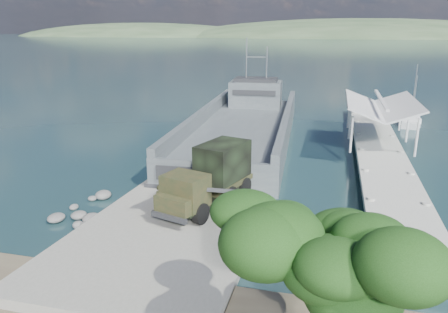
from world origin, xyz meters
TOP-DOWN VIEW (x-y plane):
  - ground at (0.00, 0.00)m, footprint 1400.00×1400.00m
  - boat_ramp at (0.00, -1.00)m, footprint 10.00×18.00m
  - shoreline_rocks at (-6.20, 0.50)m, footprint 3.20×5.60m
  - distant_headlands at (50.00, 560.00)m, footprint 1000.00×240.00m
  - pier at (13.00, 18.77)m, footprint 6.40×44.00m
  - landing_craft at (-0.31, 21.35)m, footprint 11.52×38.21m
  - military_truck at (1.42, 2.74)m, footprint 4.72×8.44m
  - soldier at (-0.97, -0.10)m, footprint 0.72×0.69m
  - sailboat_near at (18.15, 34.16)m, footprint 2.94×6.46m
  - sailboat_far at (18.81, 37.16)m, footprint 1.47×4.88m
  - overhang_tree at (8.55, -10.74)m, footprint 7.00×6.44m

SIDE VIEW (x-z plane):
  - ground at x=0.00m, z-range 0.00..0.00m
  - shoreline_rocks at x=-6.20m, z-range -0.45..0.45m
  - distant_headlands at x=50.00m, z-range -24.00..24.00m
  - boat_ramp at x=0.00m, z-range 0.00..0.50m
  - sailboat_far at x=18.81m, z-range -2.64..3.28m
  - sailboat_near at x=18.15m, z-range -3.39..4.20m
  - landing_craft at x=-0.31m, z-range -4.69..6.52m
  - soldier at x=-0.97m, z-range 0.50..2.16m
  - pier at x=13.00m, z-range -1.45..4.65m
  - military_truck at x=1.42m, z-range 0.49..4.25m
  - overhang_tree at x=8.55m, z-range 1.92..8.27m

